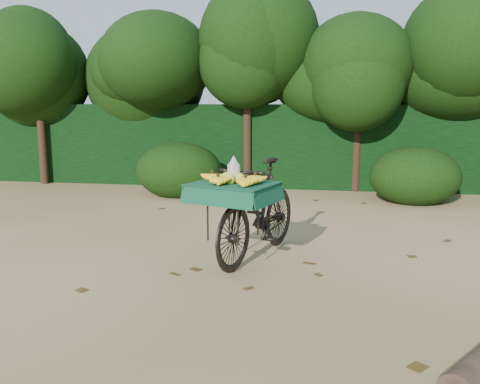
# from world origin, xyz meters

# --- Properties ---
(ground) EXTENTS (80.00, 80.00, 0.00)m
(ground) POSITION_xyz_m (0.00, 0.00, 0.00)
(ground) COLOR tan
(ground) RESTS_ON ground
(vendor_bicycle) EXTENTS (1.28, 2.06, 1.19)m
(vendor_bicycle) POSITION_xyz_m (-0.89, 0.44, 0.61)
(vendor_bicycle) COLOR black
(vendor_bicycle) RESTS_ON ground
(hedge_backdrop) EXTENTS (26.00, 1.80, 1.80)m
(hedge_backdrop) POSITION_xyz_m (0.00, 6.30, 0.90)
(hedge_backdrop) COLOR black
(hedge_backdrop) RESTS_ON ground
(tree_row) EXTENTS (14.50, 2.00, 4.00)m
(tree_row) POSITION_xyz_m (-0.65, 5.50, 2.00)
(tree_row) COLOR black
(tree_row) RESTS_ON ground
(bush_clumps) EXTENTS (8.80, 1.70, 0.90)m
(bush_clumps) POSITION_xyz_m (0.50, 4.30, 0.45)
(bush_clumps) COLOR black
(bush_clumps) RESTS_ON ground
(leaf_litter) EXTENTS (7.00, 7.30, 0.01)m
(leaf_litter) POSITION_xyz_m (0.00, 0.65, 0.01)
(leaf_litter) COLOR #483013
(leaf_litter) RESTS_ON ground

